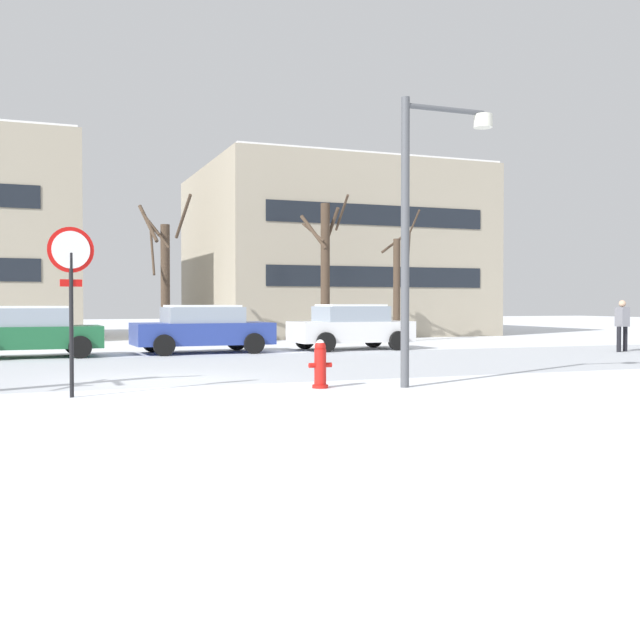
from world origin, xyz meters
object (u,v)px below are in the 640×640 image
(fire_hydrant, at_px, (320,364))
(pedestrian_crossing, at_px, (622,322))
(stop_sign, at_px, (71,278))
(parked_car_green, at_px, (32,331))
(parked_car_white, at_px, (351,327))
(parked_car_blue, at_px, (202,329))
(street_lamp, at_px, (423,209))

(fire_hydrant, bearing_deg, pedestrian_crossing, 26.18)
(stop_sign, xyz_separation_m, parked_car_green, (-0.54, 10.11, -1.24))
(parked_car_green, xyz_separation_m, parked_car_white, (9.99, 0.11, 0.02))
(stop_sign, xyz_separation_m, parked_car_blue, (4.45, 10.35, -1.22))
(parked_car_blue, height_order, pedestrian_crossing, pedestrian_crossing)
(street_lamp, relative_size, parked_car_green, 1.39)
(fire_hydrant, relative_size, street_lamp, 0.17)
(street_lamp, xyz_separation_m, pedestrian_crossing, (10.90, 6.73, -2.36))
(parked_car_blue, bearing_deg, parked_car_white, -1.50)
(stop_sign, distance_m, pedestrian_crossing, 18.21)
(street_lamp, bearing_deg, stop_sign, 174.17)
(parked_car_green, distance_m, pedestrian_crossing, 18.12)
(parked_car_blue, xyz_separation_m, parked_car_white, (4.99, -0.13, 0.00))
(parked_car_green, relative_size, parked_car_white, 0.96)
(street_lamp, bearing_deg, parked_car_blue, 99.22)
(stop_sign, bearing_deg, parked_car_green, 93.08)
(stop_sign, relative_size, parked_car_white, 0.70)
(stop_sign, bearing_deg, fire_hydrant, -2.46)
(fire_hydrant, bearing_deg, street_lamp, -13.48)
(stop_sign, height_order, parked_car_white, stop_sign)
(stop_sign, bearing_deg, street_lamp, -5.83)
(street_lamp, relative_size, parked_car_blue, 1.25)
(fire_hydrant, relative_size, pedestrian_crossing, 0.54)
(street_lamp, bearing_deg, pedestrian_crossing, 31.71)
(street_lamp, height_order, parked_car_green, street_lamp)
(stop_sign, bearing_deg, parked_car_blue, 66.74)
(parked_car_blue, height_order, parked_car_white, parked_car_white)
(stop_sign, relative_size, parked_car_blue, 0.66)
(parked_car_blue, distance_m, parked_car_white, 5.00)
(fire_hydrant, xyz_separation_m, parked_car_green, (-4.90, 10.30, 0.30))
(street_lamp, relative_size, parked_car_white, 1.34)
(stop_sign, height_order, fire_hydrant, stop_sign)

